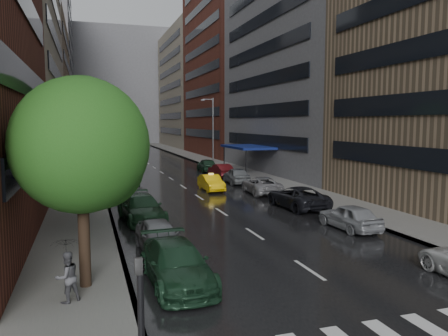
% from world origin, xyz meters
% --- Properties ---
extents(ground, '(220.00, 220.00, 0.00)m').
position_xyz_m(ground, '(0.00, 0.00, 0.00)').
color(ground, gray).
rests_on(ground, ground).
extents(road, '(14.00, 140.00, 0.01)m').
position_xyz_m(road, '(0.00, 50.00, 0.01)').
color(road, black).
rests_on(road, ground).
extents(sidewalk_left, '(4.00, 140.00, 0.15)m').
position_xyz_m(sidewalk_left, '(-9.00, 50.00, 0.07)').
color(sidewalk_left, gray).
rests_on(sidewalk_left, ground).
extents(sidewalk_right, '(4.00, 140.00, 0.15)m').
position_xyz_m(sidewalk_right, '(9.00, 50.00, 0.07)').
color(sidewalk_right, gray).
rests_on(sidewalk_right, ground).
extents(buildings_left, '(8.00, 108.00, 38.00)m').
position_xyz_m(buildings_left, '(-15.00, 58.79, 15.99)').
color(buildings_left, maroon).
rests_on(buildings_left, ground).
extents(buildings_right, '(8.05, 109.10, 36.00)m').
position_xyz_m(buildings_right, '(15.00, 56.70, 15.03)').
color(buildings_right, '#937A5B').
rests_on(buildings_right, ground).
extents(building_far, '(40.00, 14.00, 32.00)m').
position_xyz_m(building_far, '(0.00, 118.00, 16.00)').
color(building_far, slate).
rests_on(building_far, ground).
extents(tree_near, '(4.71, 4.71, 7.51)m').
position_xyz_m(tree_near, '(-8.60, 4.53, 5.14)').
color(tree_near, '#382619').
rests_on(tree_near, ground).
extents(tree_mid, '(5.44, 5.44, 8.67)m').
position_xyz_m(tree_mid, '(-8.60, 15.86, 5.93)').
color(tree_mid, '#382619').
rests_on(tree_mid, ground).
extents(tree_far, '(5.27, 5.27, 8.40)m').
position_xyz_m(tree_far, '(-8.60, 30.75, 5.75)').
color(tree_far, '#382619').
rests_on(tree_far, ground).
extents(taxi, '(1.49, 4.20, 1.38)m').
position_xyz_m(taxi, '(1.85, 25.03, 0.69)').
color(taxi, yellow).
rests_on(taxi, ground).
extents(parked_cars_left, '(2.81, 41.48, 1.60)m').
position_xyz_m(parked_cars_left, '(-5.40, 21.81, 0.77)').
color(parked_cars_left, '#1B3C26').
rests_on(parked_cars_left, ground).
extents(parked_cars_right, '(2.83, 43.22, 1.58)m').
position_xyz_m(parked_cars_right, '(5.40, 20.87, 0.74)').
color(parked_cars_right, silver).
rests_on(parked_cars_right, ground).
extents(ped_black_umbrella, '(1.02, 0.98, 2.09)m').
position_xyz_m(ped_black_umbrella, '(-9.15, 3.23, 1.39)').
color(ped_black_umbrella, '#4E4E53').
rests_on(ped_black_umbrella, sidewalk_left).
extents(traffic_light, '(0.18, 0.15, 3.45)m').
position_xyz_m(traffic_light, '(-7.60, -3.77, 2.23)').
color(traffic_light, black).
rests_on(traffic_light, sidewalk_left).
extents(street_lamp_left, '(1.74, 0.22, 9.00)m').
position_xyz_m(street_lamp_left, '(-7.72, 30.00, 4.89)').
color(street_lamp_left, gray).
rests_on(street_lamp_left, sidewalk_left).
extents(street_lamp_right, '(1.74, 0.22, 9.00)m').
position_xyz_m(street_lamp_right, '(7.72, 45.00, 4.89)').
color(street_lamp_right, gray).
rests_on(street_lamp_right, sidewalk_right).
extents(awning, '(4.00, 8.00, 3.12)m').
position_xyz_m(awning, '(8.98, 35.00, 3.13)').
color(awning, navy).
rests_on(awning, sidewalk_right).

